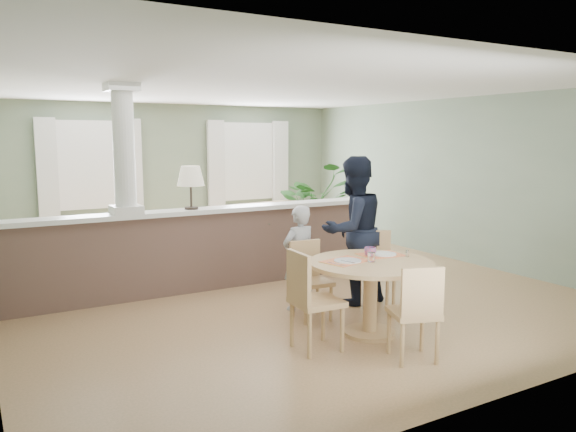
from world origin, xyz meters
TOP-DOWN VIEW (x-y plane):
  - ground at (0.00, 0.00)m, footprint 8.00×8.00m
  - room_shell at (-0.03, 0.63)m, footprint 7.02×8.02m
  - pony_wall at (-0.99, 0.20)m, footprint 5.32×0.38m
  - sofa at (0.54, 1.49)m, footprint 3.27×1.62m
  - houseplant at (1.86, 1.74)m, footprint 1.51×1.33m
  - dining_table at (-0.04, -2.32)m, footprint 1.29×1.29m
  - chair_far_boy at (-0.29, -1.51)m, footprint 0.43×0.43m
  - chair_far_man at (0.59, -1.62)m, footprint 0.57×0.57m
  - chair_near at (-0.14, -3.12)m, footprint 0.53×0.53m
  - chair_side at (-0.83, -2.39)m, footprint 0.47×0.47m
  - child_person at (-0.23, -1.20)m, footprint 0.49×0.36m
  - man_person at (0.49, -1.28)m, footprint 0.93×0.75m

SIDE VIEW (x-z plane):
  - ground at x=0.00m, z-range 0.00..0.00m
  - sofa at x=0.54m, z-range 0.00..0.92m
  - chair_far_boy at x=-0.29m, z-range 0.05..0.92m
  - chair_near at x=-0.14m, z-range 0.05..0.96m
  - chair_far_man at x=0.59m, z-range 0.05..0.98m
  - chair_side at x=-0.83m, z-range 0.05..1.03m
  - dining_table at x=-0.04m, z-range 0.18..1.06m
  - child_person at x=-0.23m, z-range 0.00..1.26m
  - pony_wall at x=-0.99m, z-range -0.64..2.06m
  - houseplant at x=1.86m, z-range 0.00..1.61m
  - man_person at x=0.49m, z-range 0.00..1.83m
  - room_shell at x=-0.03m, z-range 0.46..3.17m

